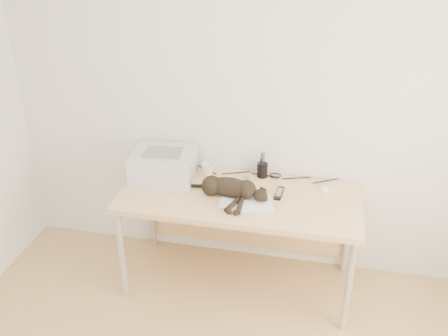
% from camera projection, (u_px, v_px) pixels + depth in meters
% --- Properties ---
extents(wall_back, '(3.50, 0.00, 3.50)m').
position_uv_depth(wall_back, '(251.00, 97.00, 3.36)').
color(wall_back, silver).
rests_on(wall_back, floor).
extents(desk, '(1.60, 0.70, 0.74)m').
position_uv_depth(desk, '(242.00, 205.00, 3.45)').
color(desk, tan).
rests_on(desk, floor).
extents(printer, '(0.46, 0.40, 0.20)m').
position_uv_depth(printer, '(164.00, 165.00, 3.48)').
color(printer, silver).
rests_on(printer, desk).
extents(papers, '(0.37, 0.29, 0.01)m').
position_uv_depth(papers, '(247.00, 202.00, 3.23)').
color(papers, white).
rests_on(papers, desk).
extents(cat, '(0.61, 0.30, 0.14)m').
position_uv_depth(cat, '(228.00, 188.00, 3.27)').
color(cat, black).
rests_on(cat, desk).
extents(mug, '(0.13, 0.13, 0.09)m').
position_uv_depth(mug, '(208.00, 170.00, 3.54)').
color(mug, white).
rests_on(mug, desk).
extents(pen_cup, '(0.07, 0.07, 0.19)m').
position_uv_depth(pen_cup, '(262.00, 170.00, 3.52)').
color(pen_cup, black).
rests_on(pen_cup, desk).
extents(remote_grey, '(0.08, 0.17, 0.02)m').
position_uv_depth(remote_grey, '(246.00, 183.00, 3.44)').
color(remote_grey, slate).
rests_on(remote_grey, desk).
extents(remote_black, '(0.06, 0.17, 0.02)m').
position_uv_depth(remote_black, '(279.00, 193.00, 3.32)').
color(remote_black, black).
rests_on(remote_black, desk).
extents(mouse, '(0.07, 0.11, 0.03)m').
position_uv_depth(mouse, '(325.00, 188.00, 3.37)').
color(mouse, white).
rests_on(mouse, desk).
extents(cable_tangle, '(1.36, 0.08, 0.01)m').
position_uv_depth(cable_tangle, '(248.00, 173.00, 3.58)').
color(cable_tangle, black).
rests_on(cable_tangle, desk).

